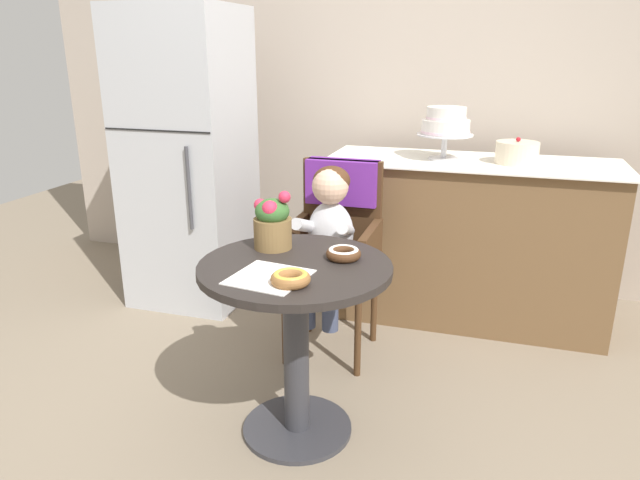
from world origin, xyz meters
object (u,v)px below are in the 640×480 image
flower_vase (273,222)px  refrigerator (188,161)px  donut_mid (291,278)px  tiered_cake_stand (446,124)px  wicker_chair (337,226)px  donut_front (343,253)px  cafe_table (296,316)px  round_layer_cake (517,153)px  seated_child (328,228)px

flower_vase → refrigerator: 1.32m
donut_mid → tiered_cake_stand: 1.57m
tiered_cake_stand → wicker_chair: bearing=-129.0°
donut_front → tiered_cake_stand: size_ratio=0.44×
cafe_table → refrigerator: bearing=133.7°
donut_front → flower_vase: bearing=172.2°
cafe_table → round_layer_cake: 1.57m
flower_vase → refrigerator: size_ratio=0.14×
seated_child → donut_mid: 0.80m
seated_child → round_layer_cake: (0.82, 0.69, 0.28)m
donut_front → round_layer_cake: 1.35m
donut_mid → wicker_chair: bearing=96.0°
wicker_chair → seated_child: seated_child is taller
cafe_table → flower_vase: size_ratio=3.07×
round_layer_cake → refrigerator: 1.83m
cafe_table → wicker_chair: wicker_chair is taller
seated_child → round_layer_cake: size_ratio=3.32×
tiered_cake_stand → seated_child: bearing=-122.2°
tiered_cake_stand → refrigerator: bearing=-172.1°
wicker_chair → donut_mid: size_ratio=7.02×
seated_child → donut_front: bearing=-67.6°
donut_front → wicker_chair: bearing=107.4°
cafe_table → tiered_cake_stand: tiered_cake_stand is taller
donut_mid → flower_vase: flower_vase is taller
seated_child → flower_vase: seated_child is taller
flower_vase → tiered_cake_stand: bearing=64.9°
wicker_chair → round_layer_cake: size_ratio=4.35×
cafe_table → round_layer_cake: size_ratio=3.29×
tiered_cake_stand → round_layer_cake: tiered_cake_stand is taller
donut_mid → refrigerator: (-1.10, 1.29, 0.11)m
cafe_table → seated_child: 0.62m
donut_front → flower_vase: size_ratio=0.57×
wicker_chair → refrigerator: 1.08m
round_layer_cake → cafe_table: bearing=-120.8°
donut_front → round_layer_cake: size_ratio=0.61×
donut_mid → refrigerator: size_ratio=0.08×
cafe_table → tiered_cake_stand: size_ratio=2.40×
flower_vase → round_layer_cake: size_ratio=1.07×
refrigerator → donut_front: bearing=-39.5°
seated_child → donut_front: (0.20, -0.49, 0.06)m
cafe_table → round_layer_cake: (0.77, 1.29, 0.45)m
tiered_cake_stand → round_layer_cake: bearing=-1.4°
tiered_cake_stand → refrigerator: (-1.45, -0.20, -0.24)m
cafe_table → donut_front: 0.30m
cafe_table → donut_front: bearing=34.0°
donut_mid → tiered_cake_stand: bearing=77.0°
donut_mid → seated_child: bearing=97.1°
wicker_chair → donut_front: wicker_chair is taller
wicker_chair → round_layer_cake: 1.03m
donut_front → donut_mid: (-0.10, -0.29, 0.00)m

